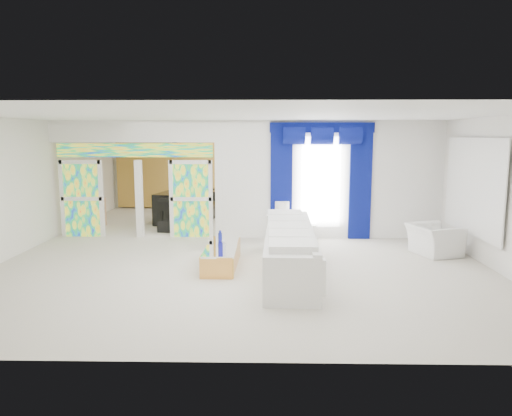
{
  "coord_description": "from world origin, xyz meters",
  "views": [
    {
      "loc": [
        0.51,
        -11.26,
        2.62
      ],
      "look_at": [
        0.3,
        -1.2,
        1.1
      ],
      "focal_mm": 33.66,
      "sensor_mm": 36.0,
      "label": 1
    }
  ],
  "objects_px": {
    "white_sofa": "(289,251)",
    "console_table": "(294,232)",
    "coffee_table": "(222,256)",
    "armchair": "(434,240)",
    "grand_piano": "(186,207)"
  },
  "relations": [
    {
      "from": "white_sofa",
      "to": "console_table",
      "type": "relative_size",
      "value": 3.61
    },
    {
      "from": "console_table",
      "to": "coffee_table",
      "type": "bearing_deg",
      "value": -121.54
    },
    {
      "from": "coffee_table",
      "to": "armchair",
      "type": "relative_size",
      "value": 1.78
    },
    {
      "from": "armchair",
      "to": "white_sofa",
      "type": "bearing_deg",
      "value": 95.58
    },
    {
      "from": "console_table",
      "to": "armchair",
      "type": "bearing_deg",
      "value": -27.5
    },
    {
      "from": "armchair",
      "to": "grand_piano",
      "type": "relative_size",
      "value": 0.56
    },
    {
      "from": "white_sofa",
      "to": "grand_piano",
      "type": "xyz_separation_m",
      "value": [
        -2.92,
        5.34,
        0.06
      ]
    },
    {
      "from": "white_sofa",
      "to": "coffee_table",
      "type": "relative_size",
      "value": 2.3
    },
    {
      "from": "console_table",
      "to": "grand_piano",
      "type": "height_order",
      "value": "grand_piano"
    },
    {
      "from": "grand_piano",
      "to": "armchair",
      "type": "bearing_deg",
      "value": -22.15
    },
    {
      "from": "white_sofa",
      "to": "coffee_table",
      "type": "distance_m",
      "value": 1.4
    },
    {
      "from": "coffee_table",
      "to": "grand_piano",
      "type": "bearing_deg",
      "value": 107.28
    },
    {
      "from": "console_table",
      "to": "grand_piano",
      "type": "bearing_deg",
      "value": 142.6
    },
    {
      "from": "console_table",
      "to": "white_sofa",
      "type": "bearing_deg",
      "value": -94.99
    },
    {
      "from": "coffee_table",
      "to": "grand_piano",
      "type": "relative_size",
      "value": 1.0
    }
  ]
}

